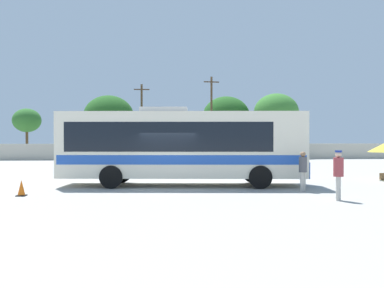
# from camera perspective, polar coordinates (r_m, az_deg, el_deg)

# --- Properties ---
(ground_plane) EXTENTS (300.00, 300.00, 0.00)m
(ground_plane) POSITION_cam_1_polar(r_m,az_deg,el_deg) (29.25, -4.04, -3.68)
(ground_plane) COLOR #A3A099
(perimeter_wall) EXTENTS (80.00, 0.30, 1.73)m
(perimeter_wall) POSITION_cam_1_polar(r_m,az_deg,el_deg) (45.03, -4.44, -1.05)
(perimeter_wall) COLOR #B2AD9E
(perimeter_wall) RESTS_ON ground_plane
(coach_bus_cream_blue) EXTENTS (11.68, 3.72, 3.72)m
(coach_bus_cream_blue) POSITION_cam_1_polar(r_m,az_deg,el_deg) (19.79, -1.74, -0.02)
(coach_bus_cream_blue) COLOR silver
(coach_bus_cream_blue) RESTS_ON ground_plane
(attendant_by_bus_door) EXTENTS (0.48, 0.48, 1.69)m
(attendant_by_bus_door) POSITION_cam_1_polar(r_m,az_deg,el_deg) (18.24, 14.99, -3.33)
(attendant_by_bus_door) COLOR #B7B2A8
(attendant_by_bus_door) RESTS_ON ground_plane
(passenger_waiting_on_apron) EXTENTS (0.49, 0.49, 1.81)m
(passenger_waiting_on_apron) POSITION_cam_1_polar(r_m,az_deg,el_deg) (15.93, 19.47, -3.64)
(passenger_waiting_on_apron) COLOR #B7B2A8
(passenger_waiting_on_apron) RESTS_ON ground_plane
(parked_car_leftmost_silver) EXTENTS (4.29, 2.15, 1.44)m
(parked_car_leftmost_silver) POSITION_cam_1_polar(r_m,az_deg,el_deg) (41.64, -15.15, -1.35)
(parked_car_leftmost_silver) COLOR #B7BABF
(parked_car_leftmost_silver) RESTS_ON ground_plane
(parked_car_second_dark_blue) EXTENTS (4.44, 2.19, 1.53)m
(parked_car_second_dark_blue) POSITION_cam_1_polar(r_m,az_deg,el_deg) (40.58, -6.42, -1.33)
(parked_car_second_dark_blue) COLOR navy
(parked_car_second_dark_blue) RESTS_ON ground_plane
(parked_car_third_white) EXTENTS (4.42, 2.08, 1.45)m
(parked_car_third_white) POSITION_cam_1_polar(r_m,az_deg,el_deg) (41.21, 1.64, -1.34)
(parked_car_third_white) COLOR silver
(parked_car_third_white) RESTS_ON ground_plane
(parked_car_rightmost_black) EXTENTS (4.57, 2.02, 1.49)m
(parked_car_rightmost_black) POSITION_cam_1_polar(r_m,az_deg,el_deg) (42.90, 10.86, -1.25)
(parked_car_rightmost_black) COLOR black
(parked_car_rightmost_black) RESTS_ON ground_plane
(utility_pole_near) EXTENTS (1.80, 0.30, 9.46)m
(utility_pole_near) POSITION_cam_1_polar(r_m,az_deg,el_deg) (48.24, 2.69, 3.87)
(utility_pole_near) COLOR #4C3823
(utility_pole_near) RESTS_ON ground_plane
(utility_pole_far) EXTENTS (1.80, 0.24, 8.60)m
(utility_pole_far) POSITION_cam_1_polar(r_m,az_deg,el_deg) (48.63, -6.93, 3.33)
(utility_pole_far) COLOR #4C3823
(utility_pole_far) RESTS_ON ground_plane
(roadside_tree_left) EXTENTS (3.38, 3.38, 5.94)m
(roadside_tree_left) POSITION_cam_1_polar(r_m,az_deg,el_deg) (54.16, -21.74, 3.01)
(roadside_tree_left) COLOR brown
(roadside_tree_left) RESTS_ON ground_plane
(roadside_tree_midleft) EXTENTS (5.72, 5.72, 7.21)m
(roadside_tree_midleft) POSITION_cam_1_polar(r_m,az_deg,el_deg) (48.39, -11.36, 3.69)
(roadside_tree_midleft) COLOR brown
(roadside_tree_midleft) RESTS_ON ground_plane
(roadside_tree_midright) EXTENTS (5.93, 5.93, 7.60)m
(roadside_tree_midright) POSITION_cam_1_polar(r_m,az_deg,el_deg) (52.52, 4.72, 3.78)
(roadside_tree_midright) COLOR brown
(roadside_tree_midright) RESTS_ON ground_plane
(roadside_tree_right) EXTENTS (5.32, 5.32, 7.68)m
(roadside_tree_right) POSITION_cam_1_polar(r_m,az_deg,el_deg) (50.71, 11.49, 4.26)
(roadside_tree_right) COLOR brown
(roadside_tree_right) RESTS_ON ground_plane
(traffic_cone_on_apron) EXTENTS (0.36, 0.36, 0.64)m
(traffic_cone_on_apron) POSITION_cam_1_polar(r_m,az_deg,el_deg) (17.57, -22.38, -5.62)
(traffic_cone_on_apron) COLOR black
(traffic_cone_on_apron) RESTS_ON ground_plane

